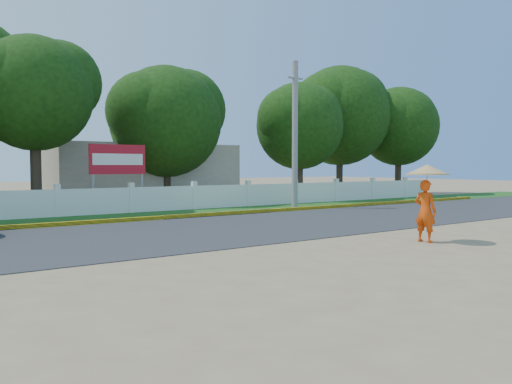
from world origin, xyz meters
TOP-DOWN VIEW (x-y plane):
  - ground at (0.00, 0.00)m, footprint 120.00×120.00m
  - road at (0.00, 4.50)m, footprint 60.00×7.00m
  - grass_verge at (0.00, 9.75)m, footprint 60.00×3.50m
  - curb at (0.00, 8.05)m, footprint 40.00×0.18m
  - fence at (0.00, 11.20)m, footprint 40.00×0.10m
  - building_near at (3.00, 18.00)m, footprint 10.00×6.00m
  - utility_pole at (7.36, 9.25)m, footprint 0.28×0.28m
  - monk_with_parasol at (3.38, -0.99)m, footprint 1.13×1.13m
  - billboard at (-0.18, 12.30)m, footprint 2.50×0.13m
  - tree_row at (5.56, 14.42)m, footprint 40.22×7.67m

SIDE VIEW (x-z plane):
  - ground at x=0.00m, z-range 0.00..0.00m
  - road at x=0.00m, z-range 0.00..0.02m
  - grass_verge at x=0.00m, z-range 0.00..0.03m
  - curb at x=0.00m, z-range 0.00..0.16m
  - fence at x=0.00m, z-range 0.00..1.10m
  - monk_with_parasol at x=3.38m, z-range 0.31..2.36m
  - building_near at x=3.00m, z-range 0.00..3.20m
  - billboard at x=-0.18m, z-range 0.67..3.62m
  - utility_pole at x=7.36m, z-range 0.00..6.95m
  - tree_row at x=5.56m, z-range 0.47..9.16m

